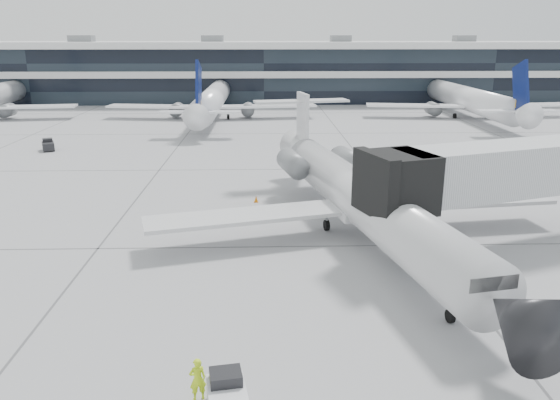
{
  "coord_description": "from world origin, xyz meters",
  "views": [
    {
      "loc": [
        0.05,
        -30.7,
        12.17
      ],
      "look_at": [
        0.95,
        1.16,
        2.6
      ],
      "focal_mm": 35.0,
      "sensor_mm": 36.0,
      "label": 1
    }
  ],
  "objects_px": {
    "baggage_tug": "(227,399)",
    "ramp_worker": "(198,379)",
    "regional_jet": "(359,195)",
    "jet_bridge": "(534,167)"
  },
  "relations": [
    {
      "from": "baggage_tug",
      "to": "ramp_worker",
      "type": "bearing_deg",
      "value": 132.66
    },
    {
      "from": "regional_jet",
      "to": "jet_bridge",
      "type": "xyz_separation_m",
      "value": [
        10.11,
        -1.58,
        2.11
      ]
    },
    {
      "from": "jet_bridge",
      "to": "baggage_tug",
      "type": "bearing_deg",
      "value": -156.9
    },
    {
      "from": "regional_jet",
      "to": "ramp_worker",
      "type": "distance_m",
      "value": 18.35
    },
    {
      "from": "regional_jet",
      "to": "baggage_tug",
      "type": "xyz_separation_m",
      "value": [
        -7.18,
        -17.12,
        -2.01
      ]
    },
    {
      "from": "ramp_worker",
      "to": "jet_bridge",
      "type": "bearing_deg",
      "value": -159.55
    },
    {
      "from": "ramp_worker",
      "to": "baggage_tug",
      "type": "distance_m",
      "value": 1.38
    },
    {
      "from": "ramp_worker",
      "to": "baggage_tug",
      "type": "xyz_separation_m",
      "value": [
        1.08,
        -0.84,
        -0.19
      ]
    },
    {
      "from": "jet_bridge",
      "to": "baggage_tug",
      "type": "height_order",
      "value": "jet_bridge"
    },
    {
      "from": "regional_jet",
      "to": "ramp_worker",
      "type": "bearing_deg",
      "value": -128.36
    }
  ]
}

